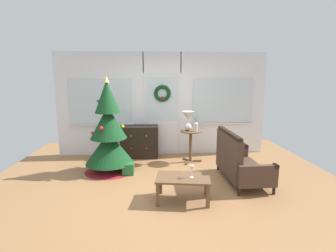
{
  "coord_description": "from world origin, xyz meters",
  "views": [
    {
      "loc": [
        -0.26,
        -4.43,
        1.93
      ],
      "look_at": [
        0.05,
        0.55,
        1.0
      ],
      "focal_mm": 27.82,
      "sensor_mm": 36.0,
      "label": 1
    }
  ],
  "objects_px": {
    "christmas_tree": "(109,135)",
    "side_table": "(191,140)",
    "gift_box": "(128,169)",
    "wine_glass": "(192,169)",
    "settee_sofa": "(238,162)",
    "dresser_cabinet": "(140,142)",
    "table_lamp": "(188,118)",
    "flower_vase": "(196,126)",
    "coffee_table": "(183,180)"
  },
  "relations": [
    {
      "from": "christmas_tree",
      "to": "side_table",
      "type": "bearing_deg",
      "value": 15.69
    },
    {
      "from": "table_lamp",
      "to": "coffee_table",
      "type": "xyz_separation_m",
      "value": [
        -0.34,
        -1.95,
        -0.69
      ]
    },
    {
      "from": "dresser_cabinet",
      "to": "table_lamp",
      "type": "xyz_separation_m",
      "value": [
        1.13,
        -0.41,
        0.63
      ]
    },
    {
      "from": "dresser_cabinet",
      "to": "flower_vase",
      "type": "bearing_deg",
      "value": -21.79
    },
    {
      "from": "dresser_cabinet",
      "to": "table_lamp",
      "type": "bearing_deg",
      "value": -20.19
    },
    {
      "from": "settee_sofa",
      "to": "flower_vase",
      "type": "relative_size",
      "value": 3.94
    },
    {
      "from": "dresser_cabinet",
      "to": "side_table",
      "type": "xyz_separation_m",
      "value": [
        1.19,
        -0.45,
        0.13
      ]
    },
    {
      "from": "settee_sofa",
      "to": "coffee_table",
      "type": "distance_m",
      "value": 1.34
    },
    {
      "from": "settee_sofa",
      "to": "gift_box",
      "type": "bearing_deg",
      "value": 167.35
    },
    {
      "from": "christmas_tree",
      "to": "side_table",
      "type": "height_order",
      "value": "christmas_tree"
    },
    {
      "from": "christmas_tree",
      "to": "table_lamp",
      "type": "distance_m",
      "value": 1.81
    },
    {
      "from": "coffee_table",
      "to": "wine_glass",
      "type": "xyz_separation_m",
      "value": [
        0.13,
        -0.03,
        0.2
      ]
    },
    {
      "from": "dresser_cabinet",
      "to": "christmas_tree",
      "type": "bearing_deg",
      "value": -121.5
    },
    {
      "from": "christmas_tree",
      "to": "gift_box",
      "type": "relative_size",
      "value": 8.54
    },
    {
      "from": "dresser_cabinet",
      "to": "wine_glass",
      "type": "height_order",
      "value": "dresser_cabinet"
    },
    {
      "from": "side_table",
      "to": "flower_vase",
      "type": "distance_m",
      "value": 0.35
    },
    {
      "from": "table_lamp",
      "to": "gift_box",
      "type": "distance_m",
      "value": 1.77
    },
    {
      "from": "gift_box",
      "to": "wine_glass",
      "type": "bearing_deg",
      "value": -47.98
    },
    {
      "from": "flower_vase",
      "to": "christmas_tree",
      "type": "bearing_deg",
      "value": -166.84
    },
    {
      "from": "gift_box",
      "to": "coffee_table",
      "type": "bearing_deg",
      "value": -50.98
    },
    {
      "from": "side_table",
      "to": "wine_glass",
      "type": "height_order",
      "value": "side_table"
    },
    {
      "from": "coffee_table",
      "to": "christmas_tree",
      "type": "bearing_deg",
      "value": 134.07
    },
    {
      "from": "side_table",
      "to": "christmas_tree",
      "type": "bearing_deg",
      "value": -164.31
    },
    {
      "from": "gift_box",
      "to": "side_table",
      "type": "bearing_deg",
      "value": 27.46
    },
    {
      "from": "christmas_tree",
      "to": "coffee_table",
      "type": "xyz_separation_m",
      "value": [
        1.37,
        -1.41,
        -0.43
      ]
    },
    {
      "from": "dresser_cabinet",
      "to": "coffee_table",
      "type": "bearing_deg",
      "value": -71.64
    },
    {
      "from": "table_lamp",
      "to": "dresser_cabinet",
      "type": "bearing_deg",
      "value": 159.81
    },
    {
      "from": "christmas_tree",
      "to": "dresser_cabinet",
      "type": "distance_m",
      "value": 1.18
    },
    {
      "from": "settee_sofa",
      "to": "wine_glass",
      "type": "relative_size",
      "value": 7.08
    },
    {
      "from": "settee_sofa",
      "to": "gift_box",
      "type": "height_order",
      "value": "settee_sofa"
    },
    {
      "from": "dresser_cabinet",
      "to": "settee_sofa",
      "type": "xyz_separation_m",
      "value": [
        1.91,
        -1.64,
        -0.01
      ]
    },
    {
      "from": "christmas_tree",
      "to": "wine_glass",
      "type": "xyz_separation_m",
      "value": [
        1.5,
        -1.44,
        -0.23
      ]
    },
    {
      "from": "flower_vase",
      "to": "gift_box",
      "type": "bearing_deg",
      "value": -156.07
    },
    {
      "from": "dresser_cabinet",
      "to": "gift_box",
      "type": "bearing_deg",
      "value": -99.03
    },
    {
      "from": "table_lamp",
      "to": "wine_glass",
      "type": "bearing_deg",
      "value": -96.06
    },
    {
      "from": "table_lamp",
      "to": "flower_vase",
      "type": "height_order",
      "value": "table_lamp"
    },
    {
      "from": "christmas_tree",
      "to": "wine_glass",
      "type": "height_order",
      "value": "christmas_tree"
    },
    {
      "from": "christmas_tree",
      "to": "coffee_table",
      "type": "height_order",
      "value": "christmas_tree"
    },
    {
      "from": "settee_sofa",
      "to": "table_lamp",
      "type": "distance_m",
      "value": 1.59
    },
    {
      "from": "dresser_cabinet",
      "to": "flower_vase",
      "type": "height_order",
      "value": "flower_vase"
    },
    {
      "from": "settee_sofa",
      "to": "coffee_table",
      "type": "xyz_separation_m",
      "value": [
        -1.13,
        -0.73,
        -0.04
      ]
    },
    {
      "from": "dresser_cabinet",
      "to": "flower_vase",
      "type": "distance_m",
      "value": 1.46
    },
    {
      "from": "christmas_tree",
      "to": "settee_sofa",
      "type": "relative_size",
      "value": 1.42
    },
    {
      "from": "coffee_table",
      "to": "wine_glass",
      "type": "distance_m",
      "value": 0.24
    },
    {
      "from": "side_table",
      "to": "table_lamp",
      "type": "distance_m",
      "value": 0.51
    },
    {
      "from": "table_lamp",
      "to": "wine_glass",
      "type": "height_order",
      "value": "table_lamp"
    },
    {
      "from": "christmas_tree",
      "to": "wine_glass",
      "type": "bearing_deg",
      "value": -43.82
    },
    {
      "from": "side_table",
      "to": "flower_vase",
      "type": "height_order",
      "value": "flower_vase"
    },
    {
      "from": "side_table",
      "to": "dresser_cabinet",
      "type": "bearing_deg",
      "value": 159.05
    },
    {
      "from": "christmas_tree",
      "to": "dresser_cabinet",
      "type": "xyz_separation_m",
      "value": [
        0.58,
        0.95,
        -0.37
      ]
    }
  ]
}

